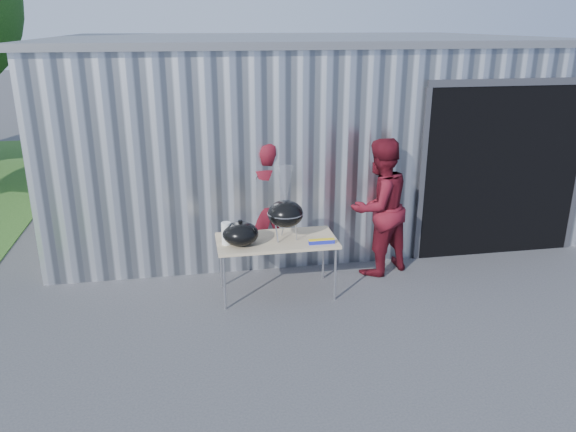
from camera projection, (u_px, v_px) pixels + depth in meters
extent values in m
plane|color=#3F3F42|center=(303.00, 328.00, 6.45)|extent=(80.00, 80.00, 0.00)
cube|color=silver|center=(295.00, 126.00, 10.47)|extent=(8.00, 6.00, 3.00)
cube|color=slate|center=(295.00, 39.00, 9.96)|extent=(8.20, 6.20, 0.10)
cube|color=black|center=(482.00, 164.00, 8.71)|extent=(2.40, 1.20, 2.50)
cube|color=#4C4C51|center=(514.00, 82.00, 7.75)|extent=(2.52, 0.08, 0.10)
cube|color=tan|center=(276.00, 241.00, 7.05)|extent=(1.50, 0.75, 0.04)
cylinder|color=silver|center=(224.00, 283.00, 6.77)|extent=(0.03, 0.03, 0.71)
cylinder|color=silver|center=(335.00, 274.00, 7.00)|extent=(0.03, 0.03, 0.71)
cylinder|color=silver|center=(221.00, 262.00, 7.35)|extent=(0.03, 0.03, 0.71)
cylinder|color=silver|center=(323.00, 255.00, 7.58)|extent=(0.03, 0.03, 0.71)
ellipsoid|color=black|center=(285.00, 214.00, 6.93)|extent=(0.44, 0.44, 0.33)
cylinder|color=silver|center=(285.00, 213.00, 6.93)|extent=(0.45, 0.45, 0.02)
cylinder|color=silver|center=(285.00, 212.00, 6.92)|extent=(0.42, 0.42, 0.01)
cylinder|color=silver|center=(284.00, 227.00, 7.13)|extent=(0.02, 0.02, 0.24)
cylinder|color=silver|center=(277.00, 233.00, 6.92)|extent=(0.02, 0.02, 0.24)
cylinder|color=silver|center=(296.00, 232.00, 6.96)|extent=(0.02, 0.02, 0.24)
cylinder|color=#C87448|center=(275.00, 211.00, 6.90)|extent=(0.02, 0.14, 0.02)
cylinder|color=#C87448|center=(278.00, 211.00, 6.90)|extent=(0.02, 0.14, 0.02)
cylinder|color=#C87448|center=(282.00, 211.00, 6.91)|extent=(0.02, 0.14, 0.02)
cylinder|color=#C87448|center=(285.00, 211.00, 6.92)|extent=(0.02, 0.14, 0.02)
cylinder|color=#C87448|center=(289.00, 211.00, 6.93)|extent=(0.02, 0.14, 0.02)
cylinder|color=#C87448|center=(292.00, 210.00, 6.93)|extent=(0.02, 0.14, 0.02)
cylinder|color=#C87448|center=(296.00, 210.00, 6.94)|extent=(0.02, 0.14, 0.02)
cone|color=silver|center=(285.00, 189.00, 6.83)|extent=(0.20, 0.20, 0.55)
ellipsoid|color=black|center=(241.00, 234.00, 6.83)|extent=(0.44, 0.44, 0.29)
cylinder|color=black|center=(240.00, 221.00, 6.78)|extent=(0.05, 0.05, 0.03)
cylinder|color=white|center=(226.00, 233.00, 6.85)|extent=(0.12, 0.12, 0.28)
cube|color=white|center=(231.00, 232.00, 7.16)|extent=(0.20, 0.15, 0.10)
cube|color=#1A23AA|center=(322.00, 242.00, 6.89)|extent=(0.32, 0.05, 0.05)
cube|color=yellow|center=(322.00, 240.00, 6.88)|extent=(0.32, 0.05, 0.01)
imported|color=#5B0F1A|center=(265.00, 206.00, 7.82)|extent=(0.74, 0.56, 1.82)
imported|color=#5B0F1A|center=(379.00, 207.00, 7.64)|extent=(1.14, 1.03, 1.90)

